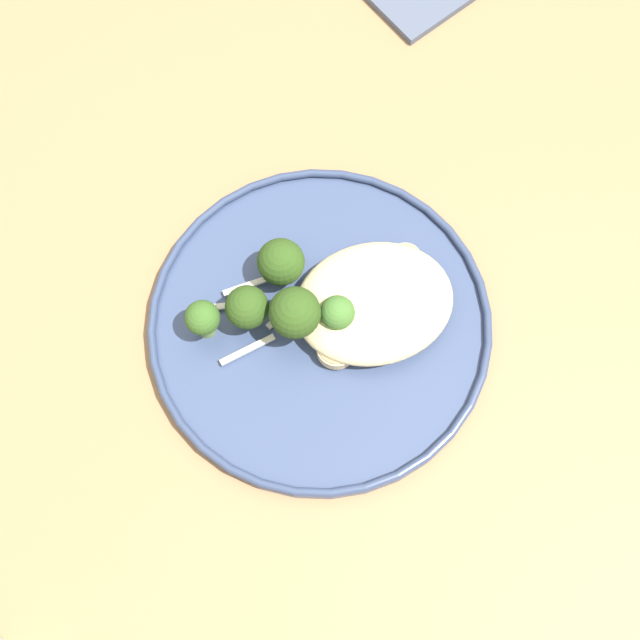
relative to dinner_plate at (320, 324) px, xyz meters
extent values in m
plane|color=#2D2B28|center=(0.05, -0.03, -0.75)|extent=(6.00, 6.00, 0.00)
cube|color=#9E754C|center=(0.05, -0.03, -0.03)|extent=(1.40, 1.00, 0.04)
cube|color=olive|center=(-0.59, -0.47, -0.40)|extent=(0.06, 0.06, 0.70)
cylinder|color=#38476B|center=(0.00, 0.00, 0.00)|extent=(0.29, 0.29, 0.01)
torus|color=#334162|center=(0.00, 0.00, 0.01)|extent=(0.29, 0.29, 0.01)
ellipsoid|color=beige|center=(-0.05, 0.00, 0.02)|extent=(0.13, 0.11, 0.04)
cylinder|color=#E5C689|center=(-0.01, 0.03, 0.01)|extent=(0.03, 0.03, 0.01)
cylinder|color=#958159|center=(-0.01, 0.03, 0.02)|extent=(0.03, 0.03, 0.00)
cylinder|color=beige|center=(-0.04, 0.02, 0.01)|extent=(0.02, 0.02, 0.01)
cylinder|color=#988766|center=(-0.04, 0.02, 0.02)|extent=(0.02, 0.02, 0.00)
cylinder|color=#DBB77A|center=(-0.04, -0.02, 0.01)|extent=(0.03, 0.03, 0.02)
cylinder|color=#8E774F|center=(-0.04, -0.02, 0.02)|extent=(0.02, 0.02, 0.00)
cylinder|color=#E5C689|center=(-0.08, -0.04, 0.01)|extent=(0.03, 0.03, 0.01)
cylinder|color=#958159|center=(-0.08, -0.04, 0.02)|extent=(0.02, 0.02, 0.00)
cylinder|color=#E5C689|center=(-0.07, -0.01, 0.01)|extent=(0.03, 0.03, 0.02)
cylinder|color=#958159|center=(-0.07, -0.01, 0.02)|extent=(0.03, 0.03, 0.00)
cylinder|color=#E5C689|center=(-0.01, -0.01, 0.01)|extent=(0.03, 0.03, 0.01)
cylinder|color=#958159|center=(-0.01, -0.01, 0.02)|extent=(0.03, 0.03, 0.00)
cylinder|color=beige|center=(-0.03, 0.00, 0.01)|extent=(0.03, 0.03, 0.02)
cylinder|color=#988766|center=(-0.03, 0.00, 0.02)|extent=(0.03, 0.03, 0.00)
cylinder|color=#7A994C|center=(0.06, -0.02, 0.01)|extent=(0.02, 0.02, 0.02)
sphere|color=#2D4C19|center=(0.06, -0.02, 0.03)|extent=(0.04, 0.04, 0.04)
cylinder|color=#7A994C|center=(0.02, 0.00, 0.02)|extent=(0.01, 0.01, 0.03)
sphere|color=#2D4C19|center=(0.02, 0.00, 0.05)|extent=(0.04, 0.04, 0.04)
cylinder|color=#7A994C|center=(-0.01, 0.01, 0.01)|extent=(0.02, 0.02, 0.02)
sphere|color=#42702D|center=(-0.01, 0.01, 0.04)|extent=(0.03, 0.03, 0.03)
cylinder|color=#7A994C|center=(0.09, -0.02, 0.01)|extent=(0.02, 0.02, 0.02)
sphere|color=#386023|center=(0.09, -0.02, 0.03)|extent=(0.03, 0.03, 0.03)
cylinder|color=#7A994C|center=(0.02, -0.05, 0.01)|extent=(0.01, 0.01, 0.02)
sphere|color=#2D4C19|center=(0.02, -0.05, 0.03)|extent=(0.04, 0.04, 0.04)
cube|color=silver|center=(0.06, 0.01, 0.01)|extent=(0.05, 0.02, 0.00)
cube|color=silver|center=(0.07, -0.03, 0.01)|extent=(0.04, 0.01, 0.00)
cube|color=silver|center=(0.02, -0.02, 0.01)|extent=(0.05, 0.03, 0.00)
cube|color=silver|center=(0.04, -0.05, 0.01)|extent=(0.05, 0.01, 0.00)
camera|label=1|loc=(0.06, 0.22, 0.67)|focal=47.26mm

